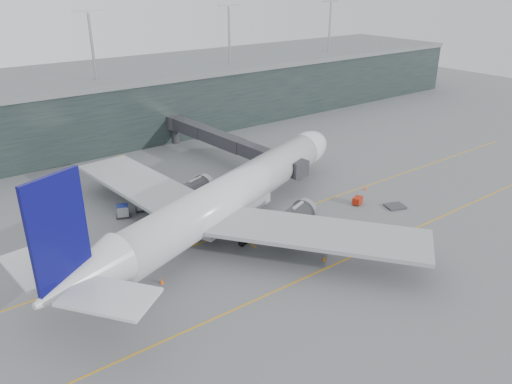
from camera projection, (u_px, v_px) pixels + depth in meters
ground at (191, 231)px, 76.35m from camera, size 320.00×320.00×0.00m
taxiline_a at (205, 242)px, 73.41m from camera, size 160.00×0.25×0.02m
taxiline_b at (272, 292)px, 61.68m from camera, size 160.00×0.25×0.02m
taxiline_lead_main at (161, 184)px, 93.76m from camera, size 0.25×60.00×0.02m
terminal at (64, 108)px, 115.84m from camera, size 240.00×36.00×29.00m
main_aircraft at (231, 195)px, 75.95m from camera, size 63.95×59.09×18.65m
jet_bridge at (218, 138)px, 103.75m from camera, size 6.38×43.16×6.54m
gse_cart at (358, 200)px, 85.06m from camera, size 2.23×1.83×1.31m
baggage_dolly at (395, 206)px, 84.17m from camera, size 3.77×3.38×0.31m
uld_a at (123, 211)px, 80.47m from camera, size 2.75×2.52×2.03m
uld_b at (142, 204)px, 82.77m from camera, size 2.76×2.48×2.08m
uld_c at (154, 205)px, 82.69m from camera, size 2.55×2.31×1.90m
cone_nose at (366, 188)px, 90.84m from camera, size 0.49×0.49×0.78m
cone_wing_stbd at (324, 258)px, 68.40m from camera, size 0.47×0.47×0.74m
cone_wing_port at (207, 194)px, 88.67m from camera, size 0.39×0.39×0.63m
cone_tail at (162, 281)px, 63.30m from camera, size 0.49×0.49×0.78m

